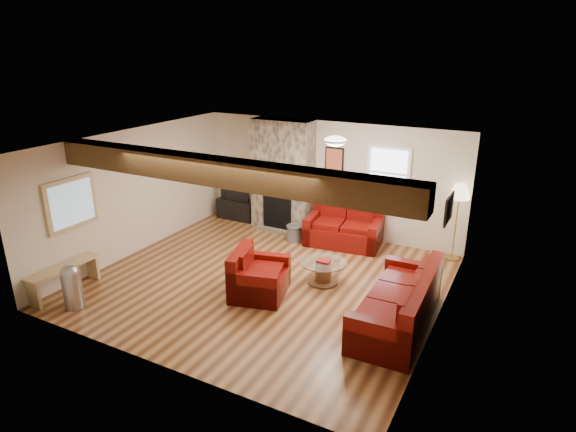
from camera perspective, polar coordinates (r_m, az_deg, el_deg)
name	(u,v)px	position (r m, az deg, el deg)	size (l,w,h in m)	color
room	(264,215)	(8.27, -2.82, 0.07)	(8.00, 8.00, 8.00)	#512B15
oak_beam	(219,171)	(6.96, -8.22, 5.25)	(6.00, 0.36, 0.38)	#382410
chimney_breast	(282,177)	(10.82, -0.68, 4.66)	(1.40, 0.67, 2.50)	#38342B
back_window	(388,173)	(10.07, 11.81, 5.04)	(0.90, 0.08, 1.10)	white
hatch_window	(71,203)	(9.05, -24.32, 1.38)	(0.08, 1.00, 0.90)	tan
ceiling_dome	(335,143)	(8.35, 5.63, 8.66)	(0.40, 0.40, 0.18)	white
artwork_back	(334,159)	(10.42, 5.50, 6.70)	(0.42, 0.06, 0.52)	black
artwork_right	(448,209)	(7.42, 18.47, 0.81)	(0.06, 0.55, 0.42)	black
sofa_three	(397,300)	(7.47, 12.84, -9.64)	(2.21, 0.92, 0.85)	#490A05
loveseat	(344,226)	(10.20, 6.63, -1.20)	(1.55, 0.89, 0.82)	#490A05
armchair_red	(260,273)	(8.15, -3.39, -6.77)	(0.98, 0.86, 0.79)	#490A05
coffee_table	(323,272)	(8.63, 4.18, -6.64)	(0.83, 0.83, 0.43)	#4B2918
tv_cabinet	(237,209)	(11.77, -6.06, 0.83)	(0.97, 0.39, 0.49)	black
television	(236,191)	(11.63, -6.14, 3.00)	(0.77, 0.10, 0.44)	black
floor_lamp	(459,196)	(9.70, 19.65, 2.29)	(0.39, 0.39, 1.54)	tan
pine_bench	(65,279)	(9.13, -24.93, -6.77)	(0.30, 1.28, 0.48)	tan
pedal_bin	(72,286)	(8.48, -24.22, -7.59)	(0.31, 0.31, 0.77)	#9C9CA1
coal_bucket	(294,233)	(10.41, 0.77, -2.00)	(0.38, 0.38, 0.36)	slate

